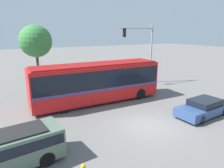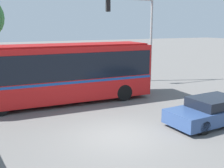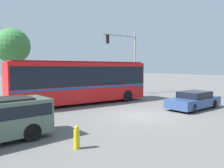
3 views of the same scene
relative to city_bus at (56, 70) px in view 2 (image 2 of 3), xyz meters
The scene contains 5 objects.
ground_plane 6.37m from the city_bus, 79.95° to the right, with size 140.00×140.00×0.00m, color slate.
city_bus is the anchor object (origin of this frame).
sedan_foreground 8.69m from the city_bus, 48.24° to the right, with size 4.61×2.21×1.24m.
traffic_light_pole 8.62m from the city_bus, 25.03° to the left, with size 4.55×0.24×6.88m.
flowering_hedge 6.01m from the city_bus, 60.23° to the left, with size 6.92×1.30×1.56m.
Camera 2 is at (-4.77, -9.81, 4.51)m, focal length 44.87 mm.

